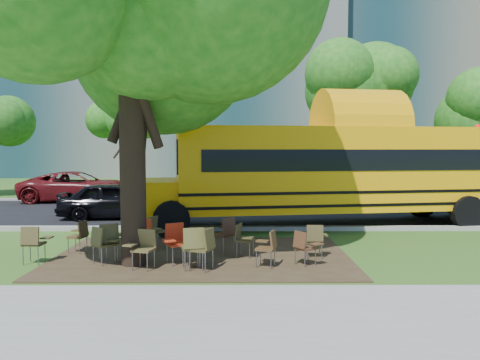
{
  "coord_description": "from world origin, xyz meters",
  "views": [
    {
      "loc": [
        1.87,
        -11.62,
        2.63
      ],
      "look_at": [
        1.93,
        3.86,
        1.54
      ],
      "focal_mm": 35.0,
      "sensor_mm": 36.0,
      "label": 1
    }
  ],
  "objects_px": {
    "chair_15": "(204,242)",
    "chair_6": "(268,245)",
    "chair_10": "(155,228)",
    "school_bus": "(354,169)",
    "chair_4": "(194,244)",
    "chair_8": "(80,233)",
    "chair_12": "(243,237)",
    "chair_5": "(175,239)",
    "chair_14": "(204,245)",
    "chair_11": "(226,231)",
    "chair_7": "(304,245)",
    "chair_0": "(34,240)",
    "chair_2": "(110,238)",
    "chair_3": "(143,245)",
    "chair_13": "(315,238)",
    "black_car": "(116,201)",
    "bg_car_red": "(78,187)",
    "chair_1": "(103,241)",
    "chair_9": "(142,231)"
  },
  "relations": [
    {
      "from": "chair_5",
      "to": "chair_12",
      "type": "height_order",
      "value": "chair_5"
    },
    {
      "from": "chair_3",
      "to": "chair_14",
      "type": "distance_m",
      "value": 1.31
    },
    {
      "from": "chair_7",
      "to": "chair_15",
      "type": "height_order",
      "value": "chair_15"
    },
    {
      "from": "chair_8",
      "to": "chair_12",
      "type": "relative_size",
      "value": 1.0
    },
    {
      "from": "chair_14",
      "to": "chair_11",
      "type": "bearing_deg",
      "value": 8.16
    },
    {
      "from": "chair_10",
      "to": "chair_5",
      "type": "bearing_deg",
      "value": 54.47
    },
    {
      "from": "chair_14",
      "to": "chair_12",
      "type": "bearing_deg",
      "value": -12.06
    },
    {
      "from": "chair_5",
      "to": "chair_15",
      "type": "relative_size",
      "value": 1.04
    },
    {
      "from": "chair_6",
      "to": "chair_10",
      "type": "bearing_deg",
      "value": 70.71
    },
    {
      "from": "black_car",
      "to": "bg_car_red",
      "type": "bearing_deg",
      "value": 27.34
    },
    {
      "from": "chair_11",
      "to": "bg_car_red",
      "type": "distance_m",
      "value": 13.29
    },
    {
      "from": "chair_2",
      "to": "chair_12",
      "type": "xyz_separation_m",
      "value": [
        3.03,
        0.46,
        -0.06
      ]
    },
    {
      "from": "chair_2",
      "to": "chair_14",
      "type": "height_order",
      "value": "chair_14"
    },
    {
      "from": "chair_13",
      "to": "black_car",
      "type": "xyz_separation_m",
      "value": [
        -6.3,
        6.16,
        0.17
      ]
    },
    {
      "from": "chair_5",
      "to": "chair_14",
      "type": "distance_m",
      "value": 0.9
    },
    {
      "from": "chair_3",
      "to": "chair_10",
      "type": "relative_size",
      "value": 1.09
    },
    {
      "from": "chair_4",
      "to": "chair_10",
      "type": "distance_m",
      "value": 2.75
    },
    {
      "from": "chair_12",
      "to": "chair_8",
      "type": "bearing_deg",
      "value": -79.11
    },
    {
      "from": "chair_8",
      "to": "chair_10",
      "type": "xyz_separation_m",
      "value": [
        1.74,
        0.77,
        -0.01
      ]
    },
    {
      "from": "chair_0",
      "to": "bg_car_red",
      "type": "height_order",
      "value": "bg_car_red"
    },
    {
      "from": "chair_1",
      "to": "black_car",
      "type": "distance_m",
      "value": 6.87
    },
    {
      "from": "chair_4",
      "to": "bg_car_red",
      "type": "relative_size",
      "value": 0.18
    },
    {
      "from": "black_car",
      "to": "chair_10",
      "type": "bearing_deg",
      "value": -157.71
    },
    {
      "from": "school_bus",
      "to": "chair_7",
      "type": "bearing_deg",
      "value": -122.54
    },
    {
      "from": "chair_1",
      "to": "chair_11",
      "type": "height_order",
      "value": "chair_11"
    },
    {
      "from": "chair_10",
      "to": "chair_12",
      "type": "relative_size",
      "value": 0.98
    },
    {
      "from": "school_bus",
      "to": "chair_4",
      "type": "xyz_separation_m",
      "value": [
        -4.81,
        -5.85,
        -1.3
      ]
    },
    {
      "from": "chair_11",
      "to": "chair_12",
      "type": "relative_size",
      "value": 1.13
    },
    {
      "from": "chair_11",
      "to": "chair_13",
      "type": "xyz_separation_m",
      "value": [
        2.11,
        -0.57,
        -0.05
      ]
    },
    {
      "from": "chair_14",
      "to": "chair_15",
      "type": "relative_size",
      "value": 1.04
    },
    {
      "from": "chair_7",
      "to": "chair_12",
      "type": "xyz_separation_m",
      "value": [
        -1.34,
        0.85,
        0.01
      ]
    },
    {
      "from": "chair_15",
      "to": "school_bus",
      "type": "bearing_deg",
      "value": 13.41
    },
    {
      "from": "chair_5",
      "to": "chair_13",
      "type": "height_order",
      "value": "chair_5"
    },
    {
      "from": "chair_15",
      "to": "chair_6",
      "type": "bearing_deg",
      "value": -40.87
    },
    {
      "from": "chair_10",
      "to": "chair_0",
      "type": "bearing_deg",
      "value": -20.23
    },
    {
      "from": "chair_2",
      "to": "chair_8",
      "type": "xyz_separation_m",
      "value": [
        -1.01,
        0.96,
        -0.06
      ]
    },
    {
      "from": "chair_7",
      "to": "chair_8",
      "type": "bearing_deg",
      "value": -138.55
    },
    {
      "from": "school_bus",
      "to": "chair_2",
      "type": "relative_size",
      "value": 14.88
    },
    {
      "from": "chair_12",
      "to": "chair_1",
      "type": "bearing_deg",
      "value": -59.8
    },
    {
      "from": "chair_8",
      "to": "chair_12",
      "type": "xyz_separation_m",
      "value": [
        4.04,
        -0.49,
        -0.0
      ]
    },
    {
      "from": "chair_9",
      "to": "chair_2",
      "type": "bearing_deg",
      "value": 91.79
    },
    {
      "from": "school_bus",
      "to": "chair_14",
      "type": "distance_m",
      "value": 7.58
    },
    {
      "from": "school_bus",
      "to": "chair_15",
      "type": "height_order",
      "value": "school_bus"
    },
    {
      "from": "chair_8",
      "to": "black_car",
      "type": "bearing_deg",
      "value": 19.08
    },
    {
      "from": "chair_15",
      "to": "chair_8",
      "type": "bearing_deg",
      "value": 120.57
    },
    {
      "from": "chair_0",
      "to": "chair_15",
      "type": "bearing_deg",
      "value": -2.03
    },
    {
      "from": "chair_14",
      "to": "chair_0",
      "type": "bearing_deg",
      "value": 103.18
    },
    {
      "from": "chair_2",
      "to": "black_car",
      "type": "distance_m",
      "value": 6.68
    },
    {
      "from": "chair_15",
      "to": "chair_1",
      "type": "bearing_deg",
      "value": 139.37
    },
    {
      "from": "chair_7",
      "to": "chair_13",
      "type": "bearing_deg",
      "value": 119.23
    }
  ]
}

